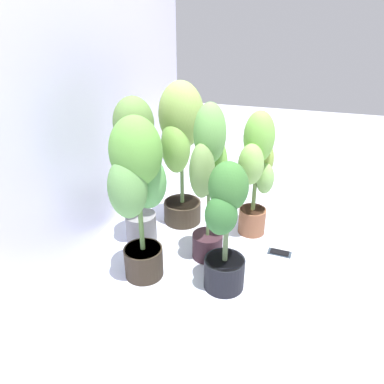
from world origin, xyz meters
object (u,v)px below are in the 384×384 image
potted_plant_front_left (225,229)px  potted_plant_front_right (257,168)px  potted_plant_back_center (137,159)px  potted_plant_back_right (180,143)px  potted_plant_center (210,176)px  cell_phone (280,253)px  potted_plant_back_left (138,185)px

potted_plant_front_left → potted_plant_front_right: bearing=-5.9°
potted_plant_front_left → potted_plant_back_center: size_ratio=0.78×
potted_plant_back_right → potted_plant_center: bearing=-139.4°
potted_plant_back_center → potted_plant_front_right: bearing=-65.7°
potted_plant_front_left → cell_phone: potted_plant_front_left is taller
potted_plant_front_right → cell_phone: (-0.19, -0.21, -0.47)m
cell_phone → potted_plant_back_center: bearing=-79.4°
potted_plant_back_left → potted_plant_front_right: (0.63, -0.52, -0.09)m
potted_plant_back_left → cell_phone: bearing=-58.7°
potted_plant_back_right → potted_plant_front_left: potted_plant_back_right is taller
potted_plant_back_right → potted_plant_back_center: potted_plant_back_right is taller
potted_plant_back_left → potted_plant_front_right: bearing=-39.3°
potted_plant_back_right → potted_plant_back_center: bearing=149.5°
potted_plant_back_left → potted_plant_front_left: size_ratio=1.26×
potted_plant_back_left → cell_phone: 1.02m
cell_phone → potted_plant_front_left: bearing=-30.0°
potted_plant_center → cell_phone: (0.17, -0.42, -0.54)m
potted_plant_front_left → potted_plant_back_center: 0.71m
potted_plant_center → potted_plant_front_right: size_ratio=1.13×
potted_plant_front_left → potted_plant_center: bearing=31.5°
potted_plant_back_left → potted_plant_front_right: size_ratio=1.10×
potted_plant_back_left → potted_plant_center: bearing=-48.0°
potted_plant_front_left → potted_plant_back_right: bearing=37.1°
potted_plant_front_right → potted_plant_back_center: 0.75m
potted_plant_center → potted_plant_front_right: potted_plant_center is taller
potted_plant_back_right → potted_plant_back_left: size_ratio=1.06×
potted_plant_back_right → potted_plant_back_left: 0.62m
potted_plant_front_left → potted_plant_center: potted_plant_center is taller
potted_plant_back_right → potted_plant_front_left: bearing=-142.9°
potted_plant_center → potted_plant_back_right: bearing=40.6°
potted_plant_front_left → cell_phone: (0.41, -0.27, -0.37)m
potted_plant_back_right → cell_phone: 0.94m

